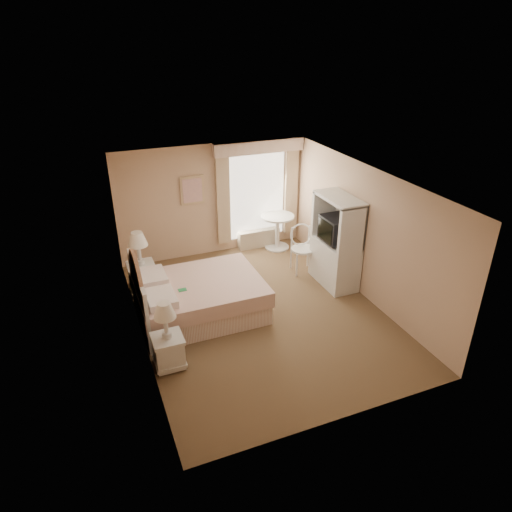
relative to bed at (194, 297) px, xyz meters
name	(u,v)px	position (x,y,z in m)	size (l,w,h in m)	color
room	(260,251)	(1.12, -0.37, 0.88)	(4.21, 5.51, 2.51)	brown
window	(258,192)	(2.17, 2.28, 0.98)	(2.05, 0.22, 2.51)	white
framed_art	(192,190)	(0.67, 2.34, 1.18)	(0.52, 0.04, 0.62)	tan
bed	(194,297)	(0.00, 0.00, 0.00)	(2.19, 1.72, 1.52)	tan
nightstand_near	(168,343)	(-0.72, -1.22, 0.05)	(0.46, 0.46, 1.11)	silver
nightstand_far	(141,270)	(-0.72, 1.17, 0.11)	(0.52, 0.52, 1.25)	silver
round_table	(277,226)	(2.54, 2.03, 0.17)	(0.77, 0.77, 0.81)	silver
cafe_chair	(302,245)	(2.57, 0.82, 0.23)	(0.56, 0.56, 1.03)	silver
armoire	(336,249)	(2.93, 0.09, 0.39)	(0.55, 1.10, 1.83)	silver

